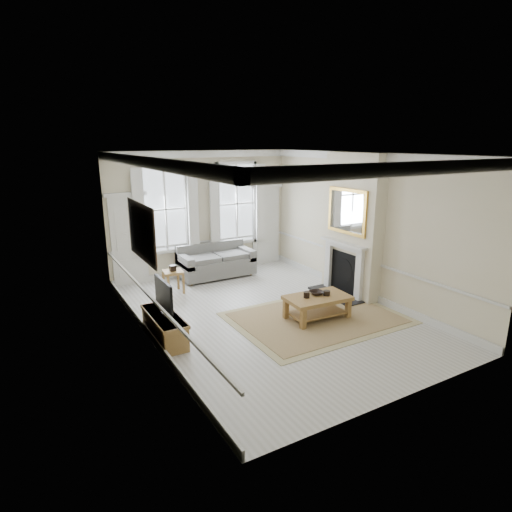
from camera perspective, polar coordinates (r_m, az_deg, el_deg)
floor at (r=9.33m, az=1.83°, el=-7.84°), size 7.20×7.20×0.00m
ceiling at (r=8.60m, az=2.02°, el=13.51°), size 7.20×7.20×0.00m
back_wall at (r=11.97m, az=-7.23°, el=5.67°), size 5.20×0.00×5.20m
left_wall at (r=7.80m, az=-14.55°, el=0.21°), size 0.00×7.20×7.20m
right_wall at (r=10.39m, az=14.23°, el=3.89°), size 0.00×7.20×7.20m
window_left at (r=11.53m, az=-12.00°, el=6.11°), size 1.26×0.20×2.20m
window_right at (r=12.33m, az=-2.64°, el=6.99°), size 1.26×0.20×2.20m
door_left at (r=11.42m, az=-16.58°, el=1.88°), size 0.90×0.08×2.30m
door_right at (r=12.94m, az=1.32°, el=4.02°), size 0.90×0.08×2.30m
painting at (r=8.01m, az=-15.02°, el=3.15°), size 0.05×1.66×1.06m
chimney_breast at (r=10.42m, az=12.78°, el=4.01°), size 0.35×1.70×3.38m
hearth at (r=10.59m, az=10.54°, el=-5.12°), size 0.55×1.50×0.05m
fireplace at (r=10.49m, az=11.56°, el=-1.29°), size 0.21×1.45×1.33m
mirror at (r=10.21m, az=11.99°, el=5.83°), size 0.06×1.26×1.06m
sofa at (r=11.87m, az=-5.43°, el=-0.93°), size 2.01×0.98×0.90m
side_table at (r=10.69m, az=-11.00°, el=-2.51°), size 0.52×0.52×0.57m
rug at (r=9.24m, az=8.10°, el=-8.16°), size 3.50×2.60×0.02m
coffee_table at (r=9.09m, az=8.19°, el=-5.82°), size 1.37×0.85×0.50m
ceramic_pot_a at (r=8.93m, az=6.76°, el=-5.15°), size 0.13×0.13×0.13m
ceramic_pot_b at (r=9.12m, az=9.41°, el=-4.89°), size 0.14×0.14×0.10m
bowl at (r=9.15m, az=8.08°, el=-4.88°), size 0.31×0.31×0.07m
tv_stand at (r=8.32m, az=-12.10°, el=-9.27°), size 0.45×1.41×0.50m
tv at (r=8.09m, az=-12.20°, el=-5.06°), size 0.08×0.90×0.68m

